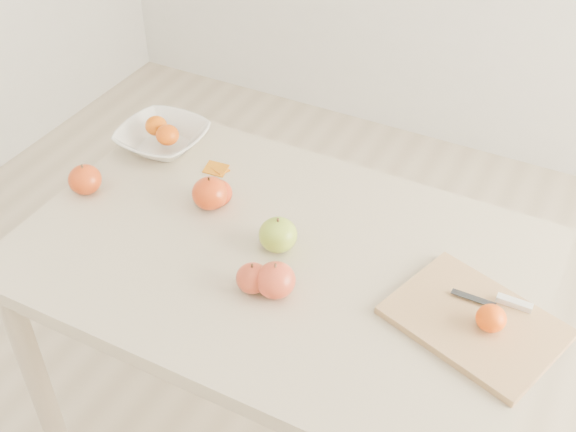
% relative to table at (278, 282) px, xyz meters
% --- Properties ---
extents(table, '(1.20, 0.80, 0.75)m').
position_rel_table_xyz_m(table, '(0.00, 0.00, 0.00)').
color(table, '#C3B093').
rests_on(table, ground).
extents(cutting_board, '(0.39, 0.34, 0.02)m').
position_rel_table_xyz_m(cutting_board, '(0.47, -0.01, 0.11)').
color(cutting_board, tan).
rests_on(cutting_board, table).
extents(board_tangerine, '(0.06, 0.06, 0.05)m').
position_rel_table_xyz_m(board_tangerine, '(0.50, -0.02, 0.14)').
color(board_tangerine, '#DA4307').
rests_on(board_tangerine, cutting_board).
extents(fruit_bowl, '(0.24, 0.24, 0.06)m').
position_rel_table_xyz_m(fruit_bowl, '(-0.48, 0.23, 0.13)').
color(fruit_bowl, white).
rests_on(fruit_bowl, table).
extents(bowl_tangerine_near, '(0.06, 0.06, 0.05)m').
position_rel_table_xyz_m(bowl_tangerine_near, '(-0.51, 0.24, 0.16)').
color(bowl_tangerine_near, '#DD6107').
rests_on(bowl_tangerine_near, fruit_bowl).
extents(bowl_tangerine_far, '(0.06, 0.06, 0.06)m').
position_rel_table_xyz_m(bowl_tangerine_far, '(-0.45, 0.22, 0.16)').
color(bowl_tangerine_far, '#E04B07').
rests_on(bowl_tangerine_far, fruit_bowl).
extents(orange_peel_a, '(0.06, 0.05, 0.01)m').
position_rel_table_xyz_m(orange_peel_a, '(-0.30, 0.20, 0.10)').
color(orange_peel_a, '#CC6E0E').
rests_on(orange_peel_a, table).
extents(orange_peel_b, '(0.05, 0.05, 0.01)m').
position_rel_table_xyz_m(orange_peel_b, '(-0.29, 0.21, 0.10)').
color(orange_peel_b, '#C9670E').
rests_on(orange_peel_b, table).
extents(paring_knife, '(0.17, 0.04, 0.01)m').
position_rel_table_xyz_m(paring_knife, '(0.51, 0.06, 0.12)').
color(paring_knife, white).
rests_on(paring_knife, cutting_board).
extents(apple_green, '(0.09, 0.09, 0.08)m').
position_rel_table_xyz_m(apple_green, '(-0.01, 0.01, 0.14)').
color(apple_green, '#72A11E').
rests_on(apple_green, table).
extents(apple_red_e, '(0.07, 0.07, 0.07)m').
position_rel_table_xyz_m(apple_red_e, '(0.01, -0.13, 0.13)').
color(apple_red_e, maroon).
rests_on(apple_red_e, table).
extents(apple_red_b, '(0.09, 0.09, 0.08)m').
position_rel_table_xyz_m(apple_red_b, '(-0.23, 0.07, 0.14)').
color(apple_red_b, '#A51403').
rests_on(apple_red_b, table).
extents(apple_red_d, '(0.08, 0.08, 0.08)m').
position_rel_table_xyz_m(apple_red_d, '(-0.54, -0.03, 0.14)').
color(apple_red_d, '#9B1402').
rests_on(apple_red_d, table).
extents(apple_red_c, '(0.09, 0.09, 0.08)m').
position_rel_table_xyz_m(apple_red_c, '(0.06, -0.12, 0.14)').
color(apple_red_c, maroon).
rests_on(apple_red_c, table).
extents(apple_red_a, '(0.07, 0.07, 0.07)m').
position_rel_table_xyz_m(apple_red_a, '(-0.22, 0.09, 0.13)').
color(apple_red_a, '#931306').
rests_on(apple_red_a, table).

